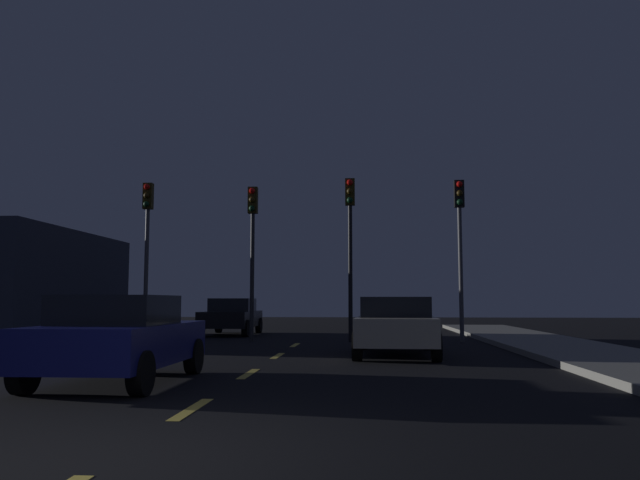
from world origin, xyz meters
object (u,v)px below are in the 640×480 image
at_px(traffic_signal_center_right, 350,228).
at_px(car_oncoming_far, 232,316).
at_px(traffic_signal_center_left, 252,233).
at_px(car_stopped_ahead, 396,325).
at_px(traffic_signal_far_right, 460,229).
at_px(traffic_signal_far_left, 147,230).
at_px(car_adjacent_lane, 119,338).

relative_size(traffic_signal_center_right, car_oncoming_far, 1.31).
xyz_separation_m(traffic_signal_center_left, traffic_signal_center_right, (3.29, 0.00, 0.15)).
bearing_deg(car_stopped_ahead, traffic_signal_far_right, 64.40).
relative_size(traffic_signal_far_right, car_stopped_ahead, 1.15).
distance_m(traffic_signal_center_right, car_stopped_ahead, 5.92).
bearing_deg(traffic_signal_center_left, traffic_signal_far_right, 0.00).
distance_m(traffic_signal_center_left, car_oncoming_far, 5.27).
distance_m(traffic_signal_far_left, traffic_signal_center_left, 3.64).
bearing_deg(traffic_signal_far_right, traffic_signal_center_right, 180.00).
distance_m(traffic_signal_far_right, car_stopped_ahead, 6.22).
distance_m(traffic_signal_far_right, car_oncoming_far, 9.87).
relative_size(traffic_signal_far_left, traffic_signal_center_right, 0.99).
distance_m(car_stopped_ahead, car_oncoming_far, 10.92).
bearing_deg(traffic_signal_far_right, car_stopped_ahead, -115.60).
height_order(traffic_signal_far_right, car_adjacent_lane, traffic_signal_far_right).
xyz_separation_m(traffic_signal_far_left, car_oncoming_far, (2.08, 4.13, -3.00)).
height_order(traffic_signal_center_right, traffic_signal_far_right, traffic_signal_center_right).
bearing_deg(car_oncoming_far, traffic_signal_far_right, -26.02).
distance_m(car_stopped_ahead, car_adjacent_lane, 7.45).
xyz_separation_m(traffic_signal_far_left, traffic_signal_far_right, (10.54, -0.00, -0.03)).
xyz_separation_m(traffic_signal_center_left, car_stopped_ahead, (4.54, -4.94, -2.87)).
relative_size(traffic_signal_far_right, car_oncoming_far, 1.28).
distance_m(traffic_signal_center_right, car_oncoming_far, 7.05).
height_order(car_stopped_ahead, car_adjacent_lane, car_stopped_ahead).
bearing_deg(car_oncoming_far, car_adjacent_lane, -84.93).
bearing_deg(traffic_signal_far_left, traffic_signal_center_right, 0.00).
bearing_deg(car_oncoming_far, traffic_signal_center_left, -69.33).
relative_size(traffic_signal_center_right, car_adjacent_lane, 1.40).
relative_size(traffic_signal_far_left, traffic_signal_center_left, 1.04).
xyz_separation_m(traffic_signal_center_left, car_oncoming_far, (-1.56, 4.13, -2.88)).
relative_size(traffic_signal_far_left, car_adjacent_lane, 1.38).
bearing_deg(car_adjacent_lane, traffic_signal_far_right, 56.13).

